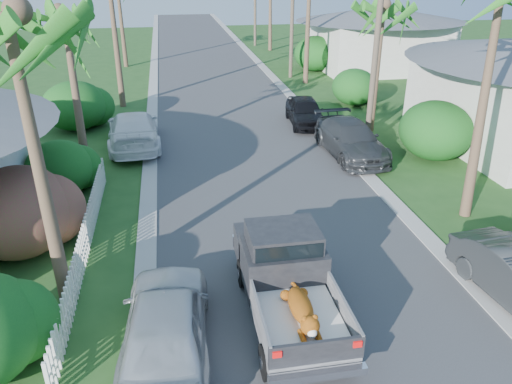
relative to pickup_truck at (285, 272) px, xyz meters
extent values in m
plane|color=#224B1C|center=(0.84, -2.12, -1.01)|extent=(120.00, 120.00, 0.00)
cube|color=#38383A|center=(0.84, 22.88, -1.00)|extent=(8.00, 100.00, 0.02)
cube|color=#A5A39E|center=(-3.46, 22.88, -0.98)|extent=(0.60, 100.00, 0.06)
cube|color=#A5A39E|center=(5.14, 22.88, -0.98)|extent=(0.60, 100.00, 0.06)
cylinder|color=black|center=(-0.85, -2.21, -0.63)|extent=(0.28, 0.76, 0.76)
cylinder|color=black|center=(0.85, -2.21, -0.63)|extent=(0.28, 0.76, 0.76)
cylinder|color=black|center=(-0.85, 1.04, -0.63)|extent=(0.28, 0.76, 0.76)
cylinder|color=black|center=(0.85, 1.04, -0.63)|extent=(0.28, 0.76, 0.76)
cube|color=gray|center=(0.00, -1.56, -0.39)|extent=(1.90, 2.40, 0.24)
cube|color=gray|center=(-0.92, -1.56, -0.01)|extent=(0.06, 2.40, 0.55)
cube|color=gray|center=(0.92, -1.56, -0.01)|extent=(0.06, 2.40, 0.55)
cube|color=black|center=(0.00, -2.73, -0.03)|extent=(1.92, 0.08, 0.52)
cube|color=silver|center=(0.00, -2.89, -0.46)|extent=(1.98, 0.18, 0.18)
cube|color=red|center=(-0.80, -2.78, 0.09)|extent=(0.18, 0.05, 0.14)
cube|color=red|center=(0.80, -2.78, 0.09)|extent=(0.18, 0.05, 0.14)
cube|color=black|center=(0.00, 0.29, 0.04)|extent=(1.94, 1.65, 1.10)
cube|color=black|center=(0.00, 0.29, 0.77)|extent=(1.70, 1.35, 0.55)
cube|color=black|center=(0.00, -0.38, 0.74)|extent=(1.60, 0.05, 0.45)
cube|color=black|center=(0.00, 1.54, -0.11)|extent=(1.94, 1.20, 0.80)
cube|color=white|center=(0.00, -1.56, -0.19)|extent=(1.70, 2.10, 0.16)
ellipsoid|color=orange|center=(0.00, -1.46, 0.11)|extent=(0.48, 1.25, 0.43)
sphere|color=orange|center=(0.00, -2.21, 0.19)|extent=(0.40, 0.40, 0.40)
ellipsoid|color=white|center=(0.00, -1.46, 0.01)|extent=(0.32, 0.86, 0.18)
imported|color=#333538|center=(5.22, 9.78, -0.27)|extent=(2.30, 5.18, 1.48)
imported|color=black|center=(4.44, 14.50, -0.30)|extent=(1.99, 4.26, 1.41)
imported|color=silver|center=(-2.88, -1.17, -0.22)|extent=(2.17, 4.75, 1.58)
imported|color=white|center=(-4.16, 12.61, -0.21)|extent=(2.57, 5.65, 1.61)
cone|color=brown|center=(-5.36, 0.88, 2.49)|extent=(0.36, 0.71, 7.01)
cone|color=brown|center=(-5.96, 9.88, 2.09)|extent=(0.36, 0.61, 6.21)
cone|color=brown|center=(-5.16, 19.88, 2.99)|extent=(0.36, 0.36, 8.00)
cone|color=brown|center=(-5.66, 31.88, 2.24)|extent=(0.36, 0.75, 6.51)
cone|color=brown|center=(7.14, 3.88, 2.74)|extent=(0.36, 0.73, 7.51)
cone|color=brown|center=(7.44, 12.88, 1.99)|extent=(0.36, 0.54, 6.01)
cone|color=brown|center=(7.04, 23.88, 3.09)|extent=(0.36, 0.36, 8.20)
cone|color=brown|center=(7.34, 37.88, 2.39)|extent=(0.36, 0.63, 6.81)
ellipsoid|color=#A6173C|center=(-6.96, 3.88, 0.29)|extent=(3.00, 3.30, 2.60)
ellipsoid|color=#134418|center=(-6.56, 7.88, -0.01)|extent=(2.40, 2.64, 2.00)
ellipsoid|color=#134418|center=(-7.16, 15.88, 0.19)|extent=(3.20, 3.52, 2.40)
ellipsoid|color=#134418|center=(8.64, 8.88, 0.24)|extent=(3.00, 3.30, 2.50)
ellipsoid|color=#134418|center=(8.34, 17.88, 0.04)|extent=(2.60, 2.86, 2.10)
ellipsoid|color=#134418|center=(8.84, 27.88, 0.29)|extent=(3.20, 3.52, 2.60)
cube|color=white|center=(-5.16, 3.38, -0.51)|extent=(0.10, 11.00, 1.00)
cube|color=silver|center=(13.84, 27.88, 0.79)|extent=(9.00, 8.00, 3.60)
cone|color=#595B60|center=(13.84, 27.88, 3.09)|extent=(6.48, 6.48, 1.00)
cylinder|color=brown|center=(6.44, 10.88, 3.49)|extent=(0.26, 0.26, 9.00)
cylinder|color=brown|center=(6.44, 25.88, 3.49)|extent=(0.26, 0.26, 9.00)
camera|label=1|loc=(-2.46, -9.83, 6.88)|focal=35.00mm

